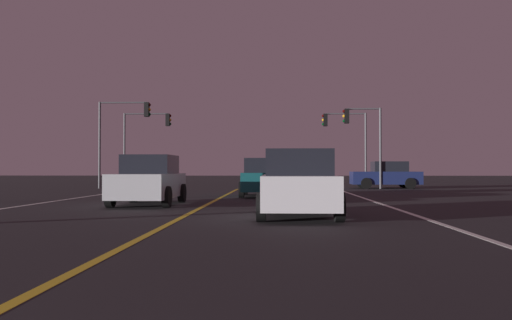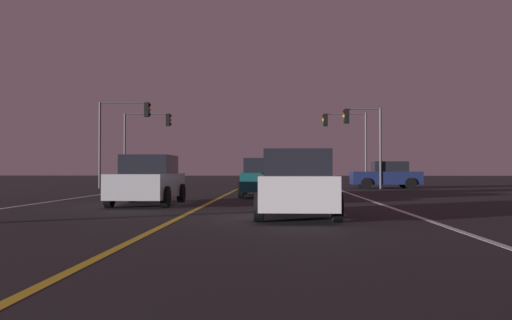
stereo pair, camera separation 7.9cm
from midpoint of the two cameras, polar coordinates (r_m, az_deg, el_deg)
name	(u,v)px [view 2 (the right image)]	position (r m, az deg, el deg)	size (l,w,h in m)	color
lane_edge_right	(421,218)	(14.02, 17.34, -5.90)	(0.16, 38.69, 0.01)	silver
lane_center_divider	(181,217)	(13.77, -7.85, -6.02)	(0.16, 38.69, 0.01)	gold
car_ahead_far	(263,178)	(24.10, 0.84, -1.92)	(2.02, 4.30, 1.70)	black
car_crossing_side	(386,175)	(34.94, 13.77, -1.60)	(4.30, 2.02, 1.70)	black
car_oncoming	(148,181)	(18.68, -11.27, -2.17)	(2.02, 4.30, 1.70)	black
car_lead_same_lane	(296,185)	(13.69, 4.46, -2.63)	(2.02, 4.30, 1.70)	black
traffic_light_near_right	(362,129)	(33.84, 11.28, 3.26)	(2.40, 0.36, 5.01)	#4C4C51
traffic_light_near_left	(124,124)	(34.83, -13.77, 3.75)	(3.33, 0.36, 5.47)	#4C4C51
traffic_light_far_right	(345,132)	(39.24, 9.46, 3.00)	(3.22, 0.36, 5.27)	#4C4C51
traffic_light_far_left	(148,131)	(40.09, -11.41, 3.00)	(3.54, 0.36, 5.32)	#4C4C51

